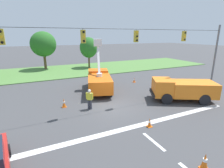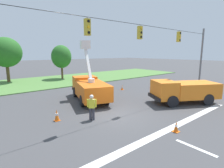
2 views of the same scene
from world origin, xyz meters
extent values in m
plane|color=#424244|center=(0.00, 0.00, 0.00)|extent=(200.00, 200.00, 0.00)
cube|color=#517F3D|center=(0.00, 18.00, 0.05)|extent=(56.00, 12.00, 0.10)
cube|color=silver|center=(0.00, -3.81, 0.00)|extent=(17.60, 0.50, 0.01)
cube|color=silver|center=(0.00, -5.81, 0.00)|extent=(0.20, 2.00, 0.01)
cylinder|color=slate|center=(13.00, 0.00, 3.60)|extent=(0.20, 0.20, 7.20)
cylinder|color=black|center=(0.00, 0.00, 6.60)|extent=(26.00, 0.03, 0.03)
cylinder|color=black|center=(-7.52, 0.00, 6.55)|extent=(0.02, 0.02, 0.10)
cube|color=gold|center=(-7.52, 0.00, 6.02)|extent=(0.32, 0.28, 0.96)
cylinder|color=black|center=(-7.52, -0.16, 6.34)|extent=(0.16, 0.05, 0.16)
cylinder|color=yellow|center=(-7.52, -0.16, 6.02)|extent=(0.16, 0.05, 0.16)
cylinder|color=black|center=(-7.52, -0.16, 5.70)|extent=(0.16, 0.05, 0.16)
cylinder|color=black|center=(-2.35, 0.00, 6.55)|extent=(0.02, 0.02, 0.10)
cube|color=gold|center=(-2.35, 0.00, 6.02)|extent=(0.32, 0.28, 0.96)
cylinder|color=black|center=(-2.35, -0.16, 6.34)|extent=(0.16, 0.05, 0.16)
cylinder|color=yellow|center=(-2.35, -0.16, 6.02)|extent=(0.16, 0.05, 0.16)
cylinder|color=black|center=(-2.35, -0.16, 5.70)|extent=(0.16, 0.05, 0.16)
cylinder|color=black|center=(2.28, 0.00, 6.55)|extent=(0.02, 0.02, 0.10)
cube|color=gold|center=(2.28, 0.00, 6.02)|extent=(0.32, 0.28, 0.96)
cylinder|color=yellow|center=(2.28, -0.16, 6.34)|extent=(0.16, 0.05, 0.16)
cylinder|color=black|center=(2.28, -0.16, 6.02)|extent=(0.16, 0.05, 0.16)
cylinder|color=black|center=(2.28, -0.16, 5.70)|extent=(0.16, 0.05, 0.16)
cylinder|color=black|center=(7.82, 0.00, 6.55)|extent=(0.02, 0.02, 0.10)
cube|color=gold|center=(7.82, 0.00, 6.02)|extent=(0.32, 0.28, 0.96)
cylinder|color=black|center=(7.82, -0.16, 6.34)|extent=(0.16, 0.05, 0.16)
cylinder|color=yellow|center=(7.82, -0.16, 6.02)|extent=(0.16, 0.05, 0.16)
cylinder|color=black|center=(7.82, -0.16, 5.70)|extent=(0.16, 0.05, 0.16)
cylinder|color=brown|center=(-3.52, 21.09, 1.33)|extent=(0.45, 0.45, 2.67)
ellipsoid|color=#286623|center=(-3.52, 21.09, 4.56)|extent=(4.46, 4.42, 4.42)
cylinder|color=brown|center=(4.28, 19.21, 1.23)|extent=(0.33, 0.33, 2.46)
ellipsoid|color=#286623|center=(4.28, 19.21, 3.84)|extent=(3.27, 3.54, 3.83)
cube|color=orange|center=(0.37, 3.78, 1.17)|extent=(3.64, 4.88, 1.34)
cube|color=orange|center=(1.33, 6.74, 1.27)|extent=(2.77, 2.49, 1.55)
cube|color=#1E2838|center=(1.53, 7.36, 1.54)|extent=(1.98, 0.73, 0.70)
cube|color=black|center=(1.64, 7.70, 0.65)|extent=(2.34, 0.90, 0.30)
cylinder|color=black|center=(0.20, 6.84, 0.50)|extent=(0.58, 1.04, 1.00)
cylinder|color=black|center=(2.30, 6.16, 0.50)|extent=(0.58, 1.04, 1.00)
cylinder|color=black|center=(-0.93, 3.39, 0.50)|extent=(0.58, 1.04, 1.00)
cylinder|color=black|center=(1.18, 2.70, 0.50)|extent=(0.58, 1.04, 1.00)
cylinder|color=silver|center=(0.46, 4.08, 2.02)|extent=(0.60, 0.60, 0.36)
cube|color=white|center=(0.79, 5.08, 3.44)|extent=(0.95, 2.27, 3.34)
cube|color=white|center=(1.12, 6.09, 5.30)|extent=(1.10, 1.04, 0.80)
cube|color=orange|center=(7.67, -1.89, 1.18)|extent=(4.69, 4.07, 1.35)
cube|color=orange|center=(5.17, -0.48, 1.28)|extent=(2.64, 2.86, 1.56)
cube|color=#1E2838|center=(4.65, -0.18, 1.56)|extent=(1.09, 1.84, 0.70)
cube|color=black|center=(4.35, -0.02, 0.65)|extent=(1.32, 2.18, 0.30)
cylinder|color=black|center=(4.83, -1.56, 0.50)|extent=(1.01, 0.73, 1.00)
cylinder|color=black|center=(5.92, 0.38, 0.50)|extent=(1.01, 0.73, 1.00)
cylinder|color=black|center=(7.76, -3.20, 0.50)|extent=(1.01, 0.73, 1.00)
cylinder|color=black|center=(8.84, -1.27, 0.50)|extent=(1.01, 0.73, 1.00)
cylinder|color=black|center=(-7.69, -3.54, 0.32)|extent=(0.28, 0.66, 0.64)
cylinder|color=#383842|center=(-1.98, 0.45, 0.42)|extent=(0.18, 0.18, 0.85)
cylinder|color=#383842|center=(-1.83, 0.32, 0.42)|extent=(0.18, 0.18, 0.85)
cube|color=yellow|center=(-1.91, 0.38, 1.15)|extent=(0.46, 0.44, 0.60)
cube|color=silver|center=(-1.91, 0.38, 1.15)|extent=(0.37, 0.34, 0.62)
cylinder|color=yellow|center=(-2.11, 0.56, 1.18)|extent=(0.11, 0.11, 0.55)
cylinder|color=yellow|center=(-1.71, 0.21, 1.18)|extent=(0.11, 0.11, 0.55)
sphere|color=tan|center=(-1.91, 0.38, 1.58)|extent=(0.22, 0.22, 0.22)
sphere|color=white|center=(-1.91, 0.38, 1.64)|extent=(0.26, 0.26, 0.26)
cube|color=orange|center=(0.77, -8.59, 0.01)|extent=(0.36, 0.36, 0.03)
cone|color=orange|center=(0.77, -8.59, 0.43)|extent=(0.32, 0.32, 0.80)
cylinder|color=white|center=(0.77, -8.59, 0.47)|extent=(0.20, 0.20, 0.14)
cube|color=orange|center=(6.31, 6.25, 0.01)|extent=(0.36, 0.36, 0.03)
cone|color=orange|center=(6.31, 6.25, 0.33)|extent=(0.24, 0.24, 0.59)
cylinder|color=white|center=(6.31, 6.25, 0.35)|extent=(0.15, 0.15, 0.11)
cube|color=orange|center=(-3.82, 1.75, 0.01)|extent=(0.36, 0.36, 0.03)
cone|color=orange|center=(-3.82, 1.75, 0.41)|extent=(0.31, 0.31, 0.77)
cylinder|color=white|center=(-3.82, 1.75, 0.45)|extent=(0.19, 0.19, 0.14)
cube|color=orange|center=(0.85, -4.26, 0.01)|extent=(0.36, 0.36, 0.03)
cone|color=orange|center=(0.85, -4.26, 0.34)|extent=(0.25, 0.25, 0.63)
cylinder|color=white|center=(0.85, -4.26, 0.37)|extent=(0.16, 0.16, 0.11)
camera|label=1|loc=(-6.16, -12.95, 6.13)|focal=28.00mm
camera|label=2|loc=(-8.05, -9.23, 4.55)|focal=28.00mm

